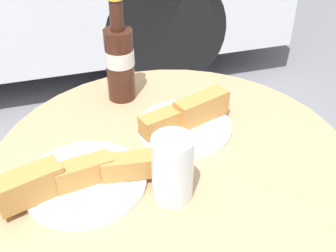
{
  "coord_description": "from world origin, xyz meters",
  "views": [
    {
      "loc": [
        -0.2,
        -0.64,
        1.33
      ],
      "look_at": [
        0.0,
        0.04,
        0.82
      ],
      "focal_mm": 45.0,
      "sensor_mm": 36.0,
      "label": 1
    }
  ],
  "objects_px": {
    "bistro_table": "(173,205)",
    "drinking_glass": "(173,171)",
    "lunch_plate_near": "(79,179)",
    "lunch_plate_far": "(186,120)",
    "cola_bottle_left": "(120,60)"
  },
  "relations": [
    {
      "from": "bistro_table",
      "to": "drinking_glass",
      "type": "height_order",
      "value": "drinking_glass"
    },
    {
      "from": "bistro_table",
      "to": "lunch_plate_near",
      "type": "bearing_deg",
      "value": -168.67
    },
    {
      "from": "bistro_table",
      "to": "lunch_plate_far",
      "type": "distance_m",
      "value": 0.2
    },
    {
      "from": "lunch_plate_near",
      "to": "bistro_table",
      "type": "bearing_deg",
      "value": 11.33
    },
    {
      "from": "bistro_table",
      "to": "lunch_plate_near",
      "type": "relative_size",
      "value": 2.54
    },
    {
      "from": "bistro_table",
      "to": "cola_bottle_left",
      "type": "relative_size",
      "value": 2.96
    },
    {
      "from": "bistro_table",
      "to": "drinking_glass",
      "type": "distance_m",
      "value": 0.23
    },
    {
      "from": "drinking_glass",
      "to": "lunch_plate_near",
      "type": "xyz_separation_m",
      "value": [
        -0.16,
        0.07,
        -0.04
      ]
    },
    {
      "from": "lunch_plate_near",
      "to": "lunch_plate_far",
      "type": "bearing_deg",
      "value": 26.26
    },
    {
      "from": "cola_bottle_left",
      "to": "lunch_plate_far",
      "type": "xyz_separation_m",
      "value": [
        0.11,
        -0.17,
        -0.08
      ]
    },
    {
      "from": "bistro_table",
      "to": "cola_bottle_left",
      "type": "height_order",
      "value": "cola_bottle_left"
    },
    {
      "from": "lunch_plate_far",
      "to": "cola_bottle_left",
      "type": "bearing_deg",
      "value": 122.27
    },
    {
      "from": "bistro_table",
      "to": "drinking_glass",
      "type": "bearing_deg",
      "value": -108.04
    },
    {
      "from": "drinking_glass",
      "to": "lunch_plate_far",
      "type": "height_order",
      "value": "drinking_glass"
    },
    {
      "from": "bistro_table",
      "to": "lunch_plate_near",
      "type": "xyz_separation_m",
      "value": [
        -0.2,
        -0.04,
        0.17
      ]
    }
  ]
}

